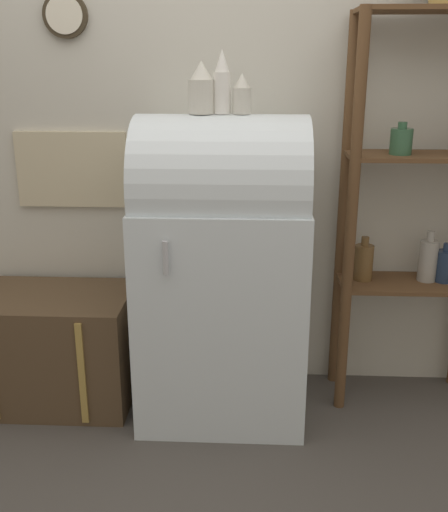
{
  "coord_description": "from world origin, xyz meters",
  "views": [
    {
      "loc": [
        0.14,
        -2.32,
        1.6
      ],
      "look_at": [
        0.01,
        0.24,
        0.76
      ],
      "focal_mm": 42.0,
      "sensor_mm": 36.0,
      "label": 1
    }
  ],
  "objects_px": {
    "vase_left": "(202,89)",
    "vase_right": "(242,95)",
    "vase_center": "(222,84)",
    "refrigerator": "(222,266)",
    "suitcase_trunk": "(54,347)"
  },
  "relations": [
    {
      "from": "vase_left",
      "to": "refrigerator",
      "type": "bearing_deg",
      "value": -6.37
    },
    {
      "from": "suitcase_trunk",
      "to": "vase_left",
      "type": "relative_size",
      "value": 3.56
    },
    {
      "from": "vase_right",
      "to": "vase_left",
      "type": "bearing_deg",
      "value": 179.32
    },
    {
      "from": "vase_right",
      "to": "suitcase_trunk",
      "type": "bearing_deg",
      "value": 178.77
    },
    {
      "from": "suitcase_trunk",
      "to": "vase_center",
      "type": "distance_m",
      "value": 1.48
    },
    {
      "from": "suitcase_trunk",
      "to": "vase_center",
      "type": "xyz_separation_m",
      "value": [
        0.82,
        -0.02,
        1.23
      ]
    },
    {
      "from": "refrigerator",
      "to": "vase_right",
      "type": "bearing_deg",
      "value": 5.22
    },
    {
      "from": "vase_left",
      "to": "vase_center",
      "type": "relative_size",
      "value": 0.82
    },
    {
      "from": "vase_left",
      "to": "vase_right",
      "type": "height_order",
      "value": "vase_left"
    },
    {
      "from": "refrigerator",
      "to": "vase_left",
      "type": "relative_size",
      "value": 6.54
    },
    {
      "from": "refrigerator",
      "to": "vase_right",
      "type": "distance_m",
      "value": 0.75
    },
    {
      "from": "refrigerator",
      "to": "suitcase_trunk",
      "type": "relative_size",
      "value": 1.84
    },
    {
      "from": "suitcase_trunk",
      "to": "refrigerator",
      "type": "bearing_deg",
      "value": -1.88
    },
    {
      "from": "vase_center",
      "to": "vase_right",
      "type": "distance_m",
      "value": 0.1
    },
    {
      "from": "vase_left",
      "to": "vase_center",
      "type": "height_order",
      "value": "vase_center"
    }
  ]
}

